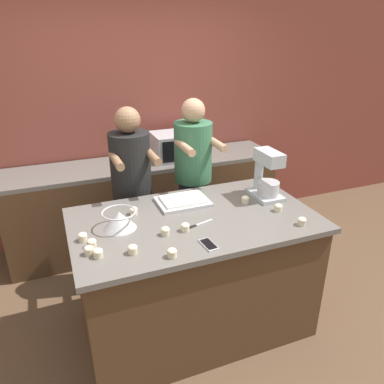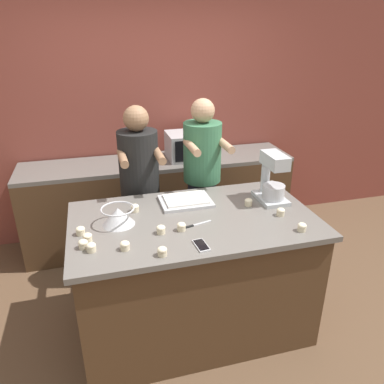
{
  "view_description": "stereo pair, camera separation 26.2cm",
  "coord_description": "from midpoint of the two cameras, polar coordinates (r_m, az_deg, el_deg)",
  "views": [
    {
      "loc": [
        -0.88,
        -2.18,
        2.2
      ],
      "look_at": [
        0.0,
        0.05,
        1.14
      ],
      "focal_mm": 35.0,
      "sensor_mm": 36.0,
      "label": 1
    },
    {
      "loc": [
        -0.63,
        -2.26,
        2.2
      ],
      "look_at": [
        0.0,
        0.05,
        1.14
      ],
      "focal_mm": 35.0,
      "sensor_mm": 36.0,
      "label": 2
    }
  ],
  "objects": [
    {
      "name": "cupcake_5",
      "position": [
        2.87,
        11.21,
        -1.56
      ],
      "size": [
        0.06,
        0.06,
        0.06
      ],
      "color": "beige",
      "rests_on": "island_counter"
    },
    {
      "name": "cupcake_10",
      "position": [
        2.42,
        -12.69,
        -6.84
      ],
      "size": [
        0.06,
        0.06,
        0.06
      ],
      "color": "beige",
      "rests_on": "island_counter"
    },
    {
      "name": "cupcake_2",
      "position": [
        2.35,
        -13.22,
        -7.8
      ],
      "size": [
        0.06,
        0.06,
        0.06
      ],
      "color": "beige",
      "rests_on": "island_counter"
    },
    {
      "name": "ground_plane",
      "position": [
        3.22,
        2.72,
        -19.33
      ],
      "size": [
        16.0,
        16.0,
        0.0
      ],
      "primitive_type": "plane",
      "color": "brown"
    },
    {
      "name": "cupcake_1",
      "position": [
        2.48,
        1.4,
        -5.36
      ],
      "size": [
        0.06,
        0.06,
        0.06
      ],
      "color": "beige",
      "rests_on": "island_counter"
    },
    {
      "name": "knife",
      "position": [
        2.56,
        3.45,
        -5.11
      ],
      "size": [
        0.22,
        0.07,
        0.01
      ],
      "color": "#BCBCC1",
      "rests_on": "island_counter"
    },
    {
      "name": "cupcake_11",
      "position": [
        2.78,
        16.01,
        -2.98
      ],
      "size": [
        0.06,
        0.06,
        0.06
      ],
      "color": "beige",
      "rests_on": "island_counter"
    },
    {
      "name": "baking_tray",
      "position": [
        2.87,
        1.64,
        -1.39
      ],
      "size": [
        0.39,
        0.29,
        0.04
      ],
      "color": "#BCBCC1",
      "rests_on": "island_counter"
    },
    {
      "name": "person_right",
      "position": [
        3.4,
        3.74,
        0.84
      ],
      "size": [
        0.35,
        0.51,
        1.66
      ],
      "color": "#33384C",
      "rests_on": "ground_plane"
    },
    {
      "name": "cupcake_0",
      "position": [
        2.45,
        -1.72,
        -5.8
      ],
      "size": [
        0.06,
        0.06,
        0.06
      ],
      "color": "beige",
      "rests_on": "island_counter"
    },
    {
      "name": "back_counter",
      "position": [
        4.07,
        -3.08,
        -1.4
      ],
      "size": [
        2.8,
        0.6,
        0.93
      ],
      "color": "#4C331E",
      "rests_on": "ground_plane"
    },
    {
      "name": "cupcake_8",
      "position": [
        2.31,
        -12.0,
        -8.32
      ],
      "size": [
        0.06,
        0.06,
        0.06
      ],
      "color": "beige",
      "rests_on": "island_counter"
    },
    {
      "name": "cupcake_3",
      "position": [
        2.74,
        -6.01,
        -2.48
      ],
      "size": [
        0.06,
        0.06,
        0.06
      ],
      "color": "beige",
      "rests_on": "island_counter"
    },
    {
      "name": "person_left",
      "position": [
        3.28,
        -5.59,
        -0.43
      ],
      "size": [
        0.35,
        0.51,
        1.63
      ],
      "color": "#33384C",
      "rests_on": "ground_plane"
    },
    {
      "name": "microwave_oven",
      "position": [
        3.93,
        1.76,
        7.11
      ],
      "size": [
        0.49,
        0.38,
        0.27
      ],
      "color": "#B7B7BC",
      "rests_on": "back_counter"
    },
    {
      "name": "island_counter",
      "position": [
        2.91,
        2.9,
        -12.39
      ],
      "size": [
        1.73,
        1.0,
        0.96
      ],
      "color": "#4C331E",
      "rests_on": "ground_plane"
    },
    {
      "name": "mixing_bowl",
      "position": [
        2.57,
        -8.36,
        -3.64
      ],
      "size": [
        0.23,
        0.23,
        0.12
      ],
      "color": "#BCBCC1",
      "rests_on": "island_counter"
    },
    {
      "name": "stand_mixer",
      "position": [
        2.95,
        14.65,
        1.71
      ],
      "size": [
        0.2,
        0.3,
        0.38
      ],
      "color": "#B2B7BC",
      "rests_on": "island_counter"
    },
    {
      "name": "cupcake_4",
      "position": [
        2.23,
        -1.18,
        -9.11
      ],
      "size": [
        0.06,
        0.06,
        0.06
      ],
      "color": "beige",
      "rests_on": "island_counter"
    },
    {
      "name": "cupcake_7",
      "position": [
        2.62,
        19.2,
        -5.13
      ],
      "size": [
        0.06,
        0.06,
        0.06
      ],
      "color": "beige",
      "rests_on": "island_counter"
    },
    {
      "name": "cupcake_6",
      "position": [
        2.3,
        -6.98,
        -8.18
      ],
      "size": [
        0.06,
        0.06,
        0.06
      ],
      "color": "beige",
      "rests_on": "island_counter"
    },
    {
      "name": "cell_phone",
      "position": [
        2.33,
        4.66,
        -8.2
      ],
      "size": [
        0.08,
        0.15,
        0.01
      ],
      "color": "silver",
      "rests_on": "island_counter"
    },
    {
      "name": "cupcake_9",
      "position": [
        2.5,
        -13.81,
        -5.82
      ],
      "size": [
        0.06,
        0.06,
        0.06
      ],
      "color": "beige",
      "rests_on": "island_counter"
    },
    {
      "name": "back_wall",
      "position": [
        4.11,
        -4.42,
        11.86
      ],
      "size": [
        10.0,
        0.06,
        2.7
      ],
      "color": "brown",
      "rests_on": "ground_plane"
    }
  ]
}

